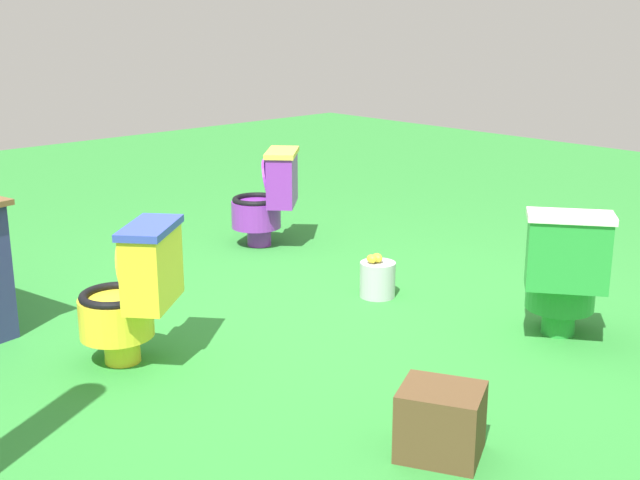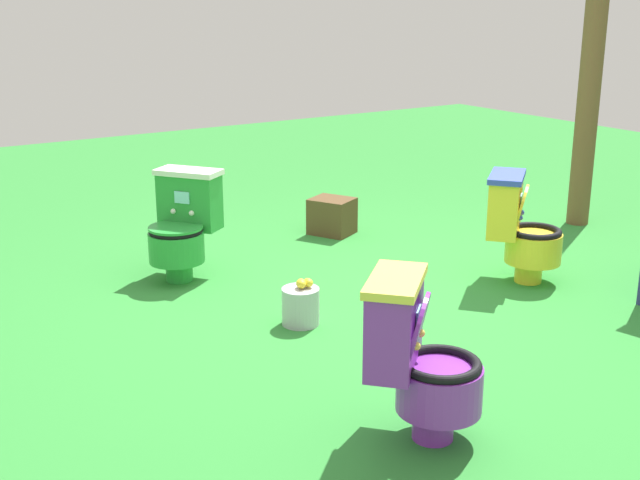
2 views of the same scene
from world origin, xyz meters
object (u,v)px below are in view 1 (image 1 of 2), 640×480
toilet_yellow (133,292)px  small_crate (441,422)px  toilet_purple (268,197)px  lemon_bucket (377,278)px  toilet_green (564,273)px

toilet_yellow → small_crate: toilet_yellow is taller
small_crate → toilet_purple: bearing=-27.4°
toilet_yellow → lemon_bucket: size_ratio=2.63×
toilet_yellow → toilet_green: bearing=-74.6°
small_crate → lemon_bucket: (1.47, -1.21, -0.03)m
toilet_green → small_crate: size_ratio=2.25×
toilet_yellow → toilet_green: 2.25m
small_crate → lemon_bucket: size_ratio=1.17×
toilet_purple → toilet_green: size_ratio=1.00×
toilet_yellow → lemon_bucket: toilet_yellow is taller
toilet_green → lemon_bucket: (1.14, 0.22, -0.25)m
lemon_bucket → toilet_yellow: bearing=84.7°
toilet_purple → toilet_green: same height
lemon_bucket → small_crate: bearing=140.5°
toilet_green → lemon_bucket: bearing=155.0°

